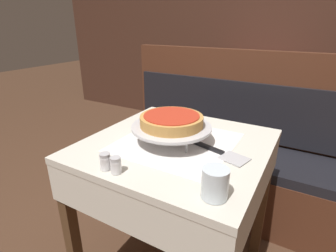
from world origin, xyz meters
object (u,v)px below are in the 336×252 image
booth_bench (226,161)px  deep_dish_pizza (172,120)px  condiment_caddy (252,74)px  pizza_pan_stand (171,128)px  pizza_server (220,153)px  dining_table_front (176,165)px  pepper_shaker (116,165)px  dining_table_rear (253,90)px  salt_shaker (105,161)px  water_glass_near (215,183)px

booth_bench → deep_dish_pizza: 0.93m
deep_dish_pizza → condiment_caddy: condiment_caddy is taller
pizza_pan_stand → booth_bench: bearing=87.1°
pizza_server → dining_table_front: bearing=177.2°
pepper_shaker → condiment_caddy: 1.89m
booth_bench → pizza_pan_stand: (-0.04, -0.75, 0.52)m
dining_table_rear → pizza_pan_stand: bearing=-89.3°
dining_table_front → pepper_shaker: pepper_shaker is taller
dining_table_rear → salt_shaker: bearing=-92.1°
condiment_caddy → pepper_shaker: bearing=-90.5°
dining_table_rear → booth_bench: 0.96m
pizza_server → booth_bench: bearing=103.9°
pizza_pan_stand → pepper_shaker: (-0.05, -0.31, -0.04)m
dining_table_front → pizza_server: size_ratio=3.05×
dining_table_front → pizza_pan_stand: pizza_pan_stand is taller
deep_dish_pizza → salt_shaker: bearing=-106.5°
dining_table_front → water_glass_near: 0.43m
booth_bench → salt_shaker: bearing=-97.0°
booth_bench → pizza_server: size_ratio=6.47×
pizza_pan_stand → salt_shaker: bearing=-106.5°
pizza_server → water_glass_near: size_ratio=2.67×
condiment_caddy → dining_table_front: bearing=-88.2°
dining_table_front → booth_bench: (0.02, 0.73, -0.33)m
pizza_pan_stand → water_glass_near: bearing=-42.3°
deep_dish_pizza → pizza_server: 0.24m
salt_shaker → dining_table_front: bearing=71.0°
deep_dish_pizza → pizza_server: deep_dish_pizza is taller
dining_table_rear → pizza_pan_stand: pizza_pan_stand is taller
water_glass_near → salt_shaker: (-0.39, -0.04, -0.02)m
dining_table_front → salt_shaker: (-0.11, -0.33, 0.15)m
deep_dish_pizza → salt_shaker: deep_dish_pizza is taller
dining_table_front → salt_shaker: 0.37m
booth_bench → pepper_shaker: booth_bench is taller
pizza_pan_stand → pizza_server: bearing=0.9°
booth_bench → salt_shaker: (-0.13, -1.06, 0.48)m
dining_table_rear → pizza_server: pizza_server is taller
pizza_server → salt_shaker: 0.45m
dining_table_rear → deep_dish_pizza: (0.02, -1.64, 0.22)m
pizza_pan_stand → condiment_caddy: condiment_caddy is taller
pizza_server → water_glass_near: water_glass_near is taller
pepper_shaker → water_glass_near: bearing=6.7°
dining_table_front → condiment_caddy: (-0.05, 1.56, 0.17)m
water_glass_near → pepper_shaker: water_glass_near is taller
pizza_pan_stand → deep_dish_pizza: bearing=-90.0°
booth_bench → pizza_server: 0.89m
booth_bench → condiment_caddy: booth_bench is taller
pizza_pan_stand → condiment_caddy: size_ratio=2.00×
water_glass_near → pepper_shaker: bearing=-173.3°
salt_shaker → pepper_shaker: salt_shaker is taller
salt_shaker → pepper_shaker: bearing=0.0°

